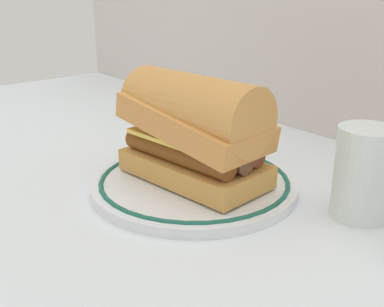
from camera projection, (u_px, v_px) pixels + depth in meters
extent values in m
plane|color=silver|center=(188.00, 191.00, 0.60)|extent=(1.50, 1.50, 0.00)
cylinder|color=white|center=(192.00, 183.00, 0.60)|extent=(0.25, 0.25, 0.01)
torus|color=#195947|center=(192.00, 179.00, 0.60)|extent=(0.23, 0.23, 0.01)
cube|color=#CD9044|center=(192.00, 167.00, 0.60)|extent=(0.18, 0.11, 0.03)
cylinder|color=brown|center=(176.00, 152.00, 0.57)|extent=(0.16, 0.04, 0.03)
cylinder|color=brown|center=(192.00, 147.00, 0.59)|extent=(0.16, 0.04, 0.03)
cylinder|color=brown|center=(207.00, 142.00, 0.61)|extent=(0.16, 0.04, 0.03)
cube|color=#EFC64C|center=(192.00, 135.00, 0.58)|extent=(0.15, 0.10, 0.01)
cube|color=#D38C45|center=(192.00, 120.00, 0.58)|extent=(0.19, 0.11, 0.06)
cylinder|color=#CF8F48|center=(192.00, 108.00, 0.57)|extent=(0.18, 0.09, 0.08)
cylinder|color=silver|center=(363.00, 173.00, 0.52)|extent=(0.06, 0.06, 0.10)
cylinder|color=gold|center=(360.00, 196.00, 0.53)|extent=(0.05, 0.05, 0.05)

